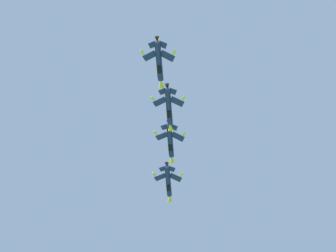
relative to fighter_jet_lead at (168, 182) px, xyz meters
The scene contains 4 objects.
fighter_jet_lead is the anchor object (origin of this frame).
fighter_jet_left_wing 16.62m from the fighter_jet_lead, 66.20° to the right, with size 10.18×15.61×4.38m.
fighter_jet_right_wing 31.66m from the fighter_jet_lead, 68.19° to the right, with size 10.27×15.61×4.38m.
fighter_jet_left_outer 46.40m from the fighter_jet_lead, 71.80° to the right, with size 10.17×15.61×4.38m.
Camera 1 is at (1.67, -5.76, 1.49)m, focal length 56.81 mm.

